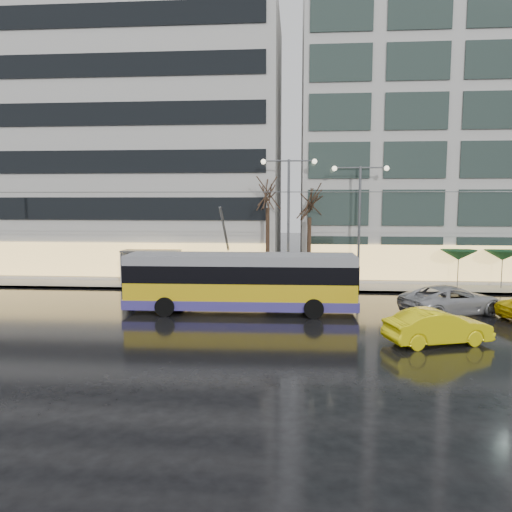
# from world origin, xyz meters

# --- Properties ---
(ground) EXTENTS (140.00, 140.00, 0.00)m
(ground) POSITION_xyz_m (0.00, 0.00, 0.00)
(ground) COLOR black
(ground) RESTS_ON ground
(sidewalk) EXTENTS (80.00, 10.00, 0.15)m
(sidewalk) POSITION_xyz_m (2.00, 14.00, 0.07)
(sidewalk) COLOR gray
(sidewalk) RESTS_ON ground
(kerb) EXTENTS (80.00, 0.10, 0.15)m
(kerb) POSITION_xyz_m (2.00, 9.05, 0.07)
(kerb) COLOR slate
(kerb) RESTS_ON ground
(building_left) EXTENTS (34.00, 14.00, 22.00)m
(building_left) POSITION_xyz_m (-16.00, 19.00, 11.15)
(building_left) COLOR #BBB9B3
(building_left) RESTS_ON sidewalk
(building_right) EXTENTS (32.00, 14.00, 25.00)m
(building_right) POSITION_xyz_m (19.00, 19.00, 12.65)
(building_right) COLOR #BBB9B3
(building_right) RESTS_ON sidewalk
(trolleybus) EXTENTS (12.92, 5.10, 5.96)m
(trolleybus) POSITION_xyz_m (-0.53, 2.61, 1.61)
(trolleybus) COLOR yellow
(trolleybus) RESTS_ON ground
(catenary) EXTENTS (42.24, 5.12, 7.00)m
(catenary) POSITION_xyz_m (1.00, 7.94, 4.25)
(catenary) COLOR #595B60
(catenary) RESTS_ON ground
(bus_shelter) EXTENTS (4.20, 1.60, 2.51)m
(bus_shelter) POSITION_xyz_m (-8.38, 10.69, 1.96)
(bus_shelter) COLOR #595B60
(bus_shelter) RESTS_ON sidewalk
(street_lamp_near) EXTENTS (3.96, 0.36, 9.03)m
(street_lamp_near) POSITION_xyz_m (2.00, 10.80, 5.99)
(street_lamp_near) COLOR #595B60
(street_lamp_near) RESTS_ON sidewalk
(street_lamp_far) EXTENTS (3.96, 0.36, 8.53)m
(street_lamp_far) POSITION_xyz_m (7.00, 10.80, 5.71)
(street_lamp_far) COLOR #595B60
(street_lamp_far) RESTS_ON sidewalk
(tree_a) EXTENTS (3.20, 3.20, 8.40)m
(tree_a) POSITION_xyz_m (0.50, 11.00, 7.09)
(tree_a) COLOR black
(tree_a) RESTS_ON sidewalk
(tree_b) EXTENTS (3.20, 3.20, 7.70)m
(tree_b) POSITION_xyz_m (3.50, 11.20, 6.40)
(tree_b) COLOR black
(tree_b) RESTS_ON sidewalk
(parasol_a) EXTENTS (2.50, 2.50, 2.65)m
(parasol_a) POSITION_xyz_m (14.00, 11.00, 2.45)
(parasol_a) COLOR #595B60
(parasol_a) RESTS_ON sidewalk
(parasol_b) EXTENTS (2.50, 2.50, 2.65)m
(parasol_b) POSITION_xyz_m (17.00, 11.00, 2.45)
(parasol_b) COLOR #595B60
(parasol_b) RESTS_ON sidewalk
(taxi_b) EXTENTS (4.93, 2.95, 1.53)m
(taxi_b) POSITION_xyz_m (8.81, -2.94, 0.77)
(taxi_b) COLOR #FFE90D
(taxi_b) RESTS_ON ground
(sedan_silver) EXTENTS (6.35, 4.85, 1.60)m
(sedan_silver) POSITION_xyz_m (11.17, 3.00, 0.80)
(sedan_silver) COLOR #A5A4A9
(sedan_silver) RESTS_ON ground
(pedestrian_a) EXTENTS (1.19, 1.20, 2.19)m
(pedestrian_a) POSITION_xyz_m (-5.48, 11.59, 1.58)
(pedestrian_a) COLOR black
(pedestrian_a) RESTS_ON sidewalk
(pedestrian_b) EXTENTS (1.16, 1.15, 1.90)m
(pedestrian_b) POSITION_xyz_m (-4.97, 12.13, 1.10)
(pedestrian_b) COLOR black
(pedestrian_b) RESTS_ON sidewalk
(pedestrian_c) EXTENTS (1.33, 1.12, 2.11)m
(pedestrian_c) POSITION_xyz_m (-9.29, 9.61, 1.27)
(pedestrian_c) COLOR black
(pedestrian_c) RESTS_ON sidewalk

